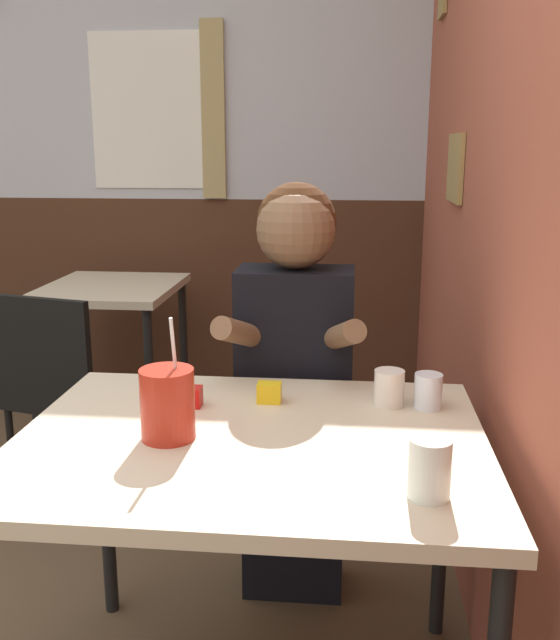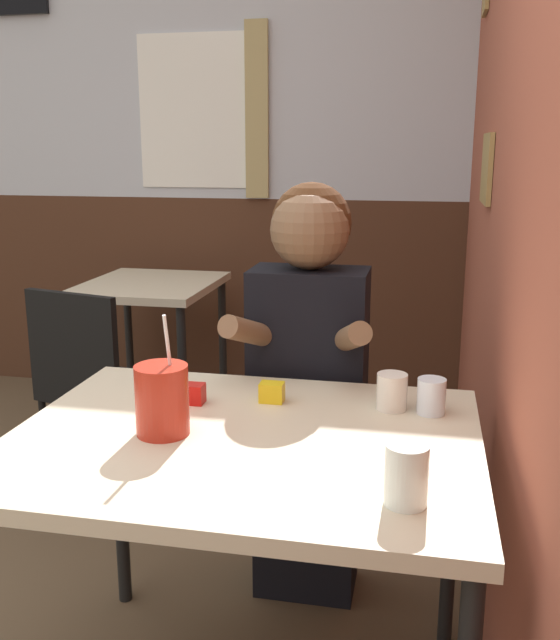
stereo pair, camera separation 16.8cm
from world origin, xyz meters
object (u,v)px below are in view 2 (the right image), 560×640
Objects in this scene: chair_near_window at (95,378)px; cocktail_pitcher at (162,400)px; main_table at (244,462)px; background_table at (151,303)px; person_seated at (308,379)px.

cocktail_pitcher is (0.67, -1.01, 0.32)m from chair_near_window.
cocktail_pitcher reaches higher than chair_near_window.
chair_near_window is at bearing 130.95° from main_table.
cocktail_pitcher reaches higher than main_table.
background_table is at bearing 108.64° from chair_near_window.
person_seated is 4.57× the size of cocktail_pitcher.
person_seated is (0.96, -1.15, 0.06)m from background_table.
chair_near_window is (0.06, -0.73, -0.14)m from background_table.
cocktail_pitcher is (0.73, -1.74, 0.18)m from background_table.
background_table is 0.58× the size of person_seated.
cocktail_pitcher is at bearing -42.11° from chair_near_window.
person_seated is (0.06, 0.56, 0.02)m from main_table.
background_table is at bearing 112.71° from cocktail_pitcher.
main_table is at bearing -62.10° from background_table.
chair_near_window is at bearing 123.68° from cocktail_pitcher.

